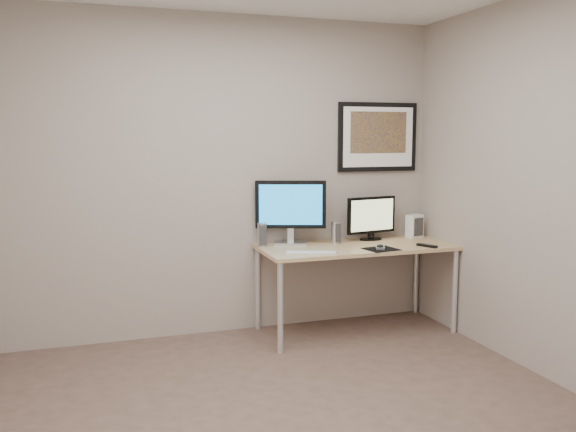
# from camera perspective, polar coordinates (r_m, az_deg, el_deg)

# --- Properties ---
(floor) EXTENTS (3.60, 3.60, 0.00)m
(floor) POSITION_cam_1_polar(r_m,az_deg,el_deg) (3.75, 0.74, -18.29)
(floor) COLOR #4D3A30
(floor) RESTS_ON ground
(room) EXTENTS (3.60, 3.60, 3.60)m
(room) POSITION_cam_1_polar(r_m,az_deg,el_deg) (3.80, -1.48, 7.70)
(room) COLOR white
(room) RESTS_ON ground
(desk) EXTENTS (1.60, 0.70, 0.73)m
(desk) POSITION_cam_1_polar(r_m,az_deg,el_deg) (5.10, 6.36, -3.47)
(desk) COLOR #9C844B
(desk) RESTS_ON floor
(framed_art) EXTENTS (0.75, 0.04, 0.60)m
(framed_art) POSITION_cam_1_polar(r_m,az_deg,el_deg) (5.45, 8.39, 7.33)
(framed_art) COLOR black
(framed_art) RESTS_ON room
(monitor_large) EXTENTS (0.57, 0.27, 0.53)m
(monitor_large) POSITION_cam_1_polar(r_m,az_deg,el_deg) (5.06, 0.25, 0.64)
(monitor_large) COLOR #B1B1B6
(monitor_large) RESTS_ON desk
(monitor_tv) EXTENTS (0.48, 0.14, 0.38)m
(monitor_tv) POSITION_cam_1_polar(r_m,az_deg,el_deg) (5.32, 7.81, -0.09)
(monitor_tv) COLOR black
(monitor_tv) RESTS_ON desk
(speaker_left) EXTENTS (0.09, 0.09, 0.19)m
(speaker_left) POSITION_cam_1_polar(r_m,az_deg,el_deg) (4.99, -2.42, -1.77)
(speaker_left) COLOR #B1B1B6
(speaker_left) RESTS_ON desk
(speaker_right) EXTENTS (0.09, 0.09, 0.19)m
(speaker_right) POSITION_cam_1_polar(r_m,az_deg,el_deg) (5.15, 4.45, -1.54)
(speaker_right) COLOR #B1B1B6
(speaker_right) RESTS_ON desk
(keyboard) EXTENTS (0.41, 0.24, 0.01)m
(keyboard) POSITION_cam_1_polar(r_m,az_deg,el_deg) (4.70, 2.19, -3.45)
(keyboard) COLOR silver
(keyboard) RESTS_ON desk
(mousepad) EXTENTS (0.28, 0.26, 0.00)m
(mousepad) POSITION_cam_1_polar(r_m,az_deg,el_deg) (4.93, 8.71, -3.08)
(mousepad) COLOR black
(mousepad) RESTS_ON desk
(mouse) EXTENTS (0.10, 0.12, 0.04)m
(mouse) POSITION_cam_1_polar(r_m,az_deg,el_deg) (4.93, 8.62, -2.84)
(mouse) COLOR black
(mouse) RESTS_ON mousepad
(remote) EXTENTS (0.12, 0.18, 0.02)m
(remote) POSITION_cam_1_polar(r_m,az_deg,el_deg) (5.11, 12.88, -2.69)
(remote) COLOR black
(remote) RESTS_ON desk
(fan_unit) EXTENTS (0.15, 0.13, 0.20)m
(fan_unit) POSITION_cam_1_polar(r_m,az_deg,el_deg) (5.54, 11.75, -0.94)
(fan_unit) COLOR silver
(fan_unit) RESTS_ON desk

